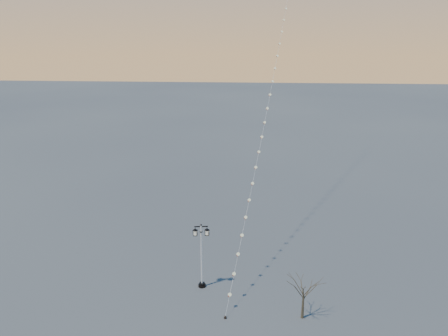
{
  "coord_description": "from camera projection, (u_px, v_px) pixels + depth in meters",
  "views": [
    {
      "loc": [
        2.92,
        -27.53,
        19.71
      ],
      "look_at": [
        0.44,
        6.14,
        9.19
      ],
      "focal_mm": 35.46,
      "sensor_mm": 36.0,
      "label": 1
    }
  ],
  "objects": [
    {
      "name": "kite_train",
      "position": [
        278.0,
        42.0,
        44.96
      ],
      "size": [
        8.45,
        40.8,
        37.44
      ],
      "rotation": [
        0.0,
        0.0,
        -0.16
      ],
      "color": "black",
      "rests_on": "ground"
    },
    {
      "name": "street_lamp",
      "position": [
        201.0,
        253.0,
        34.69
      ],
      "size": [
        1.38,
        0.61,
        5.48
      ],
      "rotation": [
        0.0,
        0.0,
        0.13
      ],
      "color": "black",
      "rests_on": "ground"
    },
    {
      "name": "ground",
      "position": [
        212.0,
        313.0,
        32.28
      ],
      "size": [
        300.0,
        300.0,
        0.0
      ],
      "primitive_type": "plane",
      "color": "#484A49",
      "rests_on": "ground"
    },
    {
      "name": "bare_tree",
      "position": [
        304.0,
        289.0,
        31.01
      ],
      "size": [
        2.06,
        2.06,
        3.42
      ],
      "rotation": [
        0.0,
        0.0,
        0.21
      ],
      "color": "#423725",
      "rests_on": "ground"
    }
  ]
}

